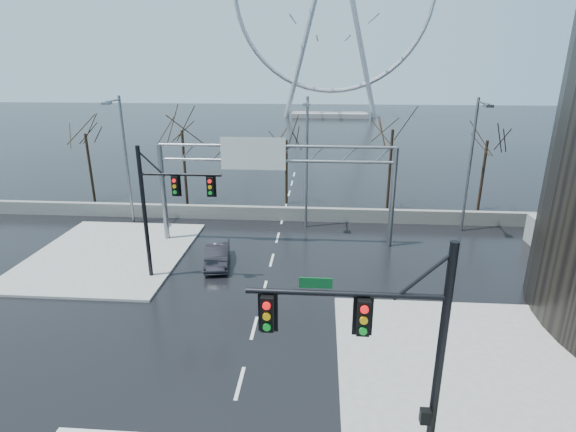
# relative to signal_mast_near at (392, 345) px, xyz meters

# --- Properties ---
(ground) EXTENTS (260.00, 260.00, 0.00)m
(ground) POSITION_rel_signal_mast_near_xyz_m (-5.14, 4.04, -4.87)
(ground) COLOR black
(ground) RESTS_ON ground
(sidewalk_right_ext) EXTENTS (12.00, 10.00, 0.15)m
(sidewalk_right_ext) POSITION_rel_signal_mast_near_xyz_m (4.86, 6.04, -4.80)
(sidewalk_right_ext) COLOR gray
(sidewalk_right_ext) RESTS_ON ground
(sidewalk_far) EXTENTS (10.00, 12.00, 0.15)m
(sidewalk_far) POSITION_rel_signal_mast_near_xyz_m (-16.14, 16.04, -4.80)
(sidewalk_far) COLOR gray
(sidewalk_far) RESTS_ON ground
(barrier_wall) EXTENTS (52.00, 0.50, 1.10)m
(barrier_wall) POSITION_rel_signal_mast_near_xyz_m (-5.14, 24.04, -4.32)
(barrier_wall) COLOR slate
(barrier_wall) RESTS_ON ground
(signal_mast_near) EXTENTS (5.52, 0.41, 8.00)m
(signal_mast_near) POSITION_rel_signal_mast_near_xyz_m (0.00, 0.00, 0.00)
(signal_mast_near) COLOR black
(signal_mast_near) RESTS_ON ground
(signal_mast_far) EXTENTS (4.72, 0.41, 8.00)m
(signal_mast_far) POSITION_rel_signal_mast_near_xyz_m (-11.01, 13.00, -0.04)
(signal_mast_far) COLOR black
(signal_mast_far) RESTS_ON ground
(sign_gantry) EXTENTS (16.36, 0.40, 7.60)m
(sign_gantry) POSITION_rel_signal_mast_near_xyz_m (-5.52, 19.00, 0.31)
(sign_gantry) COLOR slate
(sign_gantry) RESTS_ON ground
(streetlight_left) EXTENTS (0.50, 2.55, 10.00)m
(streetlight_left) POSITION_rel_signal_mast_near_xyz_m (-17.14, 22.20, 1.01)
(streetlight_left) COLOR slate
(streetlight_left) RESTS_ON ground
(streetlight_mid) EXTENTS (0.50, 2.55, 10.00)m
(streetlight_mid) POSITION_rel_signal_mast_near_xyz_m (-3.14, 22.20, 1.01)
(streetlight_mid) COLOR slate
(streetlight_mid) RESTS_ON ground
(streetlight_right) EXTENTS (0.50, 2.55, 10.00)m
(streetlight_right) POSITION_rel_signal_mast_near_xyz_m (8.86, 22.20, 1.01)
(streetlight_right) COLOR slate
(streetlight_right) RESTS_ON ground
(tree_far_left) EXTENTS (3.50, 3.50, 7.00)m
(tree_far_left) POSITION_rel_signal_mast_near_xyz_m (-23.14, 28.04, 0.70)
(tree_far_left) COLOR black
(tree_far_left) RESTS_ON ground
(tree_left) EXTENTS (3.75, 3.75, 7.50)m
(tree_left) POSITION_rel_signal_mast_near_xyz_m (-14.14, 27.54, 1.10)
(tree_left) COLOR black
(tree_left) RESTS_ON ground
(tree_center) EXTENTS (3.25, 3.25, 6.50)m
(tree_center) POSITION_rel_signal_mast_near_xyz_m (-5.14, 28.54, 0.30)
(tree_center) COLOR black
(tree_center) RESTS_ON ground
(tree_right) EXTENTS (3.90, 3.90, 7.80)m
(tree_right) POSITION_rel_signal_mast_near_xyz_m (3.86, 27.54, 1.34)
(tree_right) COLOR black
(tree_right) RESTS_ON ground
(tree_far_right) EXTENTS (3.40, 3.40, 6.80)m
(tree_far_right) POSITION_rel_signal_mast_near_xyz_m (11.86, 28.04, 0.54)
(tree_far_right) COLOR black
(tree_far_right) RESTS_ON ground
(car) EXTENTS (2.10, 4.31, 1.36)m
(car) POSITION_rel_signal_mast_near_xyz_m (-8.54, 15.15, -4.19)
(car) COLOR black
(car) RESTS_ON ground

